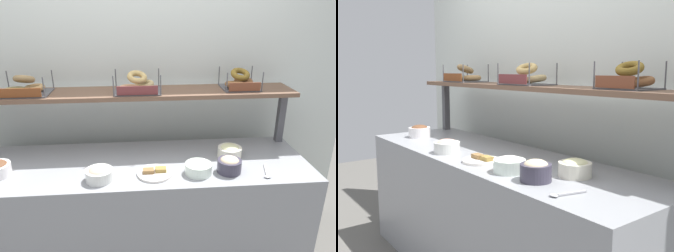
% 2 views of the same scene
% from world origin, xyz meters
% --- Properties ---
extents(back_wall, '(3.53, 0.06, 2.40)m').
position_xyz_m(back_wall, '(0.00, 0.55, 1.20)').
color(back_wall, silver).
rests_on(back_wall, ground_plane).
extents(deli_counter, '(2.33, 0.70, 0.85)m').
position_xyz_m(deli_counter, '(0.00, 0.00, 0.42)').
color(deli_counter, gray).
rests_on(deli_counter, ground_plane).
extents(shelf_riser_right, '(0.05, 0.05, 0.40)m').
position_xyz_m(shelf_riser_right, '(1.10, 0.27, 1.05)').
color(shelf_riser_right, '#4C4C51').
rests_on(shelf_riser_right, deli_counter).
extents(upper_shelf, '(2.29, 0.32, 0.03)m').
position_xyz_m(upper_shelf, '(0.00, 0.27, 1.26)').
color(upper_shelf, brown).
rests_on(upper_shelf, shelf_riser_left).
extents(bowl_cream_cheese, '(0.17, 0.17, 0.09)m').
position_xyz_m(bowl_cream_cheese, '(0.39, -0.18, 0.89)').
color(bowl_cream_cheese, white).
rests_on(bowl_cream_cheese, deli_counter).
extents(bowl_tuna_salad, '(0.15, 0.15, 0.11)m').
position_xyz_m(bowl_tuna_salad, '(0.59, -0.18, 0.90)').
color(bowl_tuna_salad, '#3B3748').
rests_on(bowl_tuna_salad, deli_counter).
extents(bowl_lox_spread, '(0.17, 0.17, 0.09)m').
position_xyz_m(bowl_lox_spread, '(-0.23, -0.21, 0.89)').
color(bowl_lox_spread, white).
rests_on(bowl_lox_spread, deli_counter).
extents(bowl_potato_salad, '(0.17, 0.17, 0.09)m').
position_xyz_m(bowl_potato_salad, '(0.65, 0.03, 0.90)').
color(bowl_potato_salad, silver).
rests_on(bowl_potato_salad, deli_counter).
extents(serving_plate_white, '(0.22, 0.22, 0.04)m').
position_xyz_m(serving_plate_white, '(0.11, -0.17, 0.86)').
color(serving_plate_white, white).
rests_on(serving_plate_white, deli_counter).
extents(serving_spoon_near_plate, '(0.07, 0.17, 0.01)m').
position_xyz_m(serving_spoon_near_plate, '(0.82, -0.23, 0.86)').
color(serving_spoon_near_plate, '#B7B7BC').
rests_on(serving_spoon_near_plate, deli_counter).
extents(bagel_basket_everything, '(0.32, 0.25, 0.15)m').
position_xyz_m(bagel_basket_everything, '(-0.75, 0.25, 1.33)').
color(bagel_basket_everything, '#4C4C51').
rests_on(bagel_basket_everything, upper_shelf).
extents(bagel_basket_sesame, '(0.32, 0.25, 0.15)m').
position_xyz_m(bagel_basket_sesame, '(0.01, 0.25, 1.33)').
color(bagel_basket_sesame, '#4C4C51').
rests_on(bagel_basket_sesame, upper_shelf).
extents(bagel_basket_cinnamon_raisin, '(0.27, 0.25, 0.15)m').
position_xyz_m(bagel_basket_cinnamon_raisin, '(0.76, 0.28, 1.33)').
color(bagel_basket_cinnamon_raisin, '#4C4C51').
rests_on(bagel_basket_cinnamon_raisin, upper_shelf).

